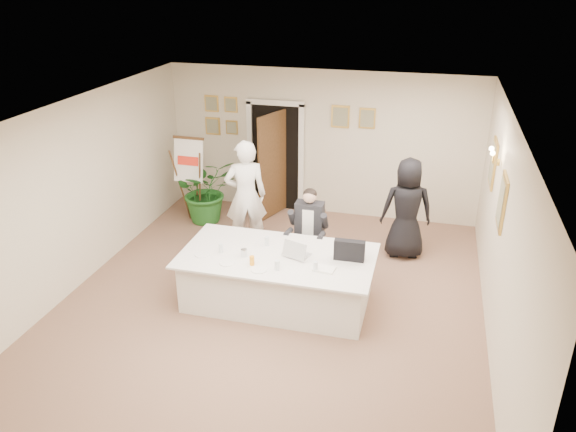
{
  "coord_description": "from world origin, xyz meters",
  "views": [
    {
      "loc": [
        2.01,
        -6.69,
        4.51
      ],
      "look_at": [
        0.1,
        0.6,
        1.14
      ],
      "focal_mm": 35.0,
      "sensor_mm": 36.0,
      "label": 1
    }
  ],
  "objects_px": {
    "potted_palm": "(206,190)",
    "steel_jug": "(244,253)",
    "standing_man": "(246,196)",
    "laptop_bag": "(349,250)",
    "conference_table": "(278,278)",
    "seated_man": "(309,230)",
    "standing_woman": "(407,209)",
    "paper_stack": "(324,269)",
    "laptop": "(296,246)",
    "flip_chart": "(192,183)",
    "oj_glass": "(252,261)"
  },
  "relations": [
    {
      "from": "standing_woman",
      "to": "laptop",
      "type": "relative_size",
      "value": 4.59
    },
    {
      "from": "laptop",
      "to": "oj_glass",
      "type": "bearing_deg",
      "value": -121.13
    },
    {
      "from": "potted_palm",
      "to": "paper_stack",
      "type": "height_order",
      "value": "potted_palm"
    },
    {
      "from": "flip_chart",
      "to": "paper_stack",
      "type": "xyz_separation_m",
      "value": [
        3.07,
        -2.65,
        0.03
      ]
    },
    {
      "from": "laptop",
      "to": "steel_jug",
      "type": "relative_size",
      "value": 3.4
    },
    {
      "from": "seated_man",
      "to": "steel_jug",
      "type": "distance_m",
      "value": 1.39
    },
    {
      "from": "flip_chart",
      "to": "laptop_bag",
      "type": "relative_size",
      "value": 3.86
    },
    {
      "from": "potted_palm",
      "to": "steel_jug",
      "type": "distance_m",
      "value": 3.08
    },
    {
      "from": "flip_chart",
      "to": "potted_palm",
      "type": "bearing_deg",
      "value": 10.77
    },
    {
      "from": "conference_table",
      "to": "seated_man",
      "type": "bearing_deg",
      "value": 78.6
    },
    {
      "from": "steel_jug",
      "to": "conference_table",
      "type": "bearing_deg",
      "value": 19.65
    },
    {
      "from": "potted_palm",
      "to": "laptop_bag",
      "type": "height_order",
      "value": "potted_palm"
    },
    {
      "from": "conference_table",
      "to": "seated_man",
      "type": "distance_m",
      "value": 1.13
    },
    {
      "from": "laptop",
      "to": "laptop_bag",
      "type": "bearing_deg",
      "value": 22.19
    },
    {
      "from": "seated_man",
      "to": "paper_stack",
      "type": "height_order",
      "value": "seated_man"
    },
    {
      "from": "potted_palm",
      "to": "steel_jug",
      "type": "relative_size",
      "value": 11.43
    },
    {
      "from": "laptop_bag",
      "to": "standing_man",
      "type": "bearing_deg",
      "value": 143.35
    },
    {
      "from": "flip_chart",
      "to": "standing_woman",
      "type": "distance_m",
      "value": 4.04
    },
    {
      "from": "flip_chart",
      "to": "standing_woman",
      "type": "bearing_deg",
      "value": -6.42
    },
    {
      "from": "conference_table",
      "to": "standing_woman",
      "type": "bearing_deg",
      "value": 49.35
    },
    {
      "from": "standing_man",
      "to": "laptop_bag",
      "type": "relative_size",
      "value": 4.58
    },
    {
      "from": "standing_man",
      "to": "laptop_bag",
      "type": "xyz_separation_m",
      "value": [
        1.99,
        -1.43,
        -0.04
      ]
    },
    {
      "from": "seated_man",
      "to": "oj_glass",
      "type": "xyz_separation_m",
      "value": [
        -0.47,
        -1.43,
        0.14
      ]
    },
    {
      "from": "laptop",
      "to": "conference_table",
      "type": "bearing_deg",
      "value": -146.71
    },
    {
      "from": "conference_table",
      "to": "flip_chart",
      "type": "height_order",
      "value": "flip_chart"
    },
    {
      "from": "standing_man",
      "to": "steel_jug",
      "type": "height_order",
      "value": "standing_man"
    },
    {
      "from": "standing_man",
      "to": "paper_stack",
      "type": "xyz_separation_m",
      "value": [
        1.71,
        -1.8,
        -0.18
      ]
    },
    {
      "from": "conference_table",
      "to": "standing_man",
      "type": "xyz_separation_m",
      "value": [
        -0.99,
        1.54,
        0.58
      ]
    },
    {
      "from": "steel_jug",
      "to": "paper_stack",
      "type": "bearing_deg",
      "value": -4.76
    },
    {
      "from": "oj_glass",
      "to": "standing_man",
      "type": "bearing_deg",
      "value": 110.88
    },
    {
      "from": "standing_man",
      "to": "standing_woman",
      "type": "height_order",
      "value": "standing_man"
    },
    {
      "from": "laptop_bag",
      "to": "steel_jug",
      "type": "distance_m",
      "value": 1.47
    },
    {
      "from": "conference_table",
      "to": "laptop_bag",
      "type": "bearing_deg",
      "value": 6.24
    },
    {
      "from": "laptop_bag",
      "to": "steel_jug",
      "type": "relative_size",
      "value": 3.85
    },
    {
      "from": "laptop_bag",
      "to": "oj_glass",
      "type": "distance_m",
      "value": 1.35
    },
    {
      "from": "conference_table",
      "to": "paper_stack",
      "type": "xyz_separation_m",
      "value": [
        0.72,
        -0.26,
        0.4
      ]
    },
    {
      "from": "conference_table",
      "to": "standing_woman",
      "type": "height_order",
      "value": "standing_woman"
    },
    {
      "from": "steel_jug",
      "to": "oj_glass",
      "type": "bearing_deg",
      "value": -48.4
    },
    {
      "from": "paper_stack",
      "to": "standing_man",
      "type": "bearing_deg",
      "value": 133.58
    },
    {
      "from": "potted_palm",
      "to": "oj_glass",
      "type": "height_order",
      "value": "potted_palm"
    },
    {
      "from": "flip_chart",
      "to": "laptop",
      "type": "distance_m",
      "value": 3.49
    },
    {
      "from": "laptop_bag",
      "to": "paper_stack",
      "type": "distance_m",
      "value": 0.48
    },
    {
      "from": "seated_man",
      "to": "standing_woman",
      "type": "distance_m",
      "value": 1.71
    },
    {
      "from": "paper_stack",
      "to": "oj_glass",
      "type": "distance_m",
      "value": 0.99
    },
    {
      "from": "flip_chart",
      "to": "laptop",
      "type": "relative_size",
      "value": 4.37
    },
    {
      "from": "paper_stack",
      "to": "potted_palm",
      "type": "bearing_deg",
      "value": 136.18
    },
    {
      "from": "flip_chart",
      "to": "laptop_bag",
      "type": "height_order",
      "value": "flip_chart"
    },
    {
      "from": "seated_man",
      "to": "flip_chart",
      "type": "height_order",
      "value": "flip_chart"
    },
    {
      "from": "conference_table",
      "to": "laptop_bag",
      "type": "xyz_separation_m",
      "value": [
        1.0,
        0.11,
        0.53
      ]
    },
    {
      "from": "seated_man",
      "to": "laptop",
      "type": "distance_m",
      "value": 1.02
    }
  ]
}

